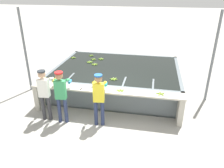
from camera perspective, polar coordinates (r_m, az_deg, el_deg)
The scene contains 20 objects.
ground_plane at distance 7.06m, azimuth -2.05°, elevation -9.03°, with size 80.00×80.00×0.00m, color #A3A099.
wash_tank at distance 8.84m, azimuth 1.30°, elevation 1.57°, with size 4.83×3.73×0.93m.
work_ledge at distance 6.91m, azimuth -1.71°, elevation -3.41°, with size 4.83×0.45×0.93m.
worker_0 at distance 6.87m, azimuth -17.25°, elevation -1.61°, with size 0.45×0.73×1.65m.
worker_1 at distance 6.61m, azimuth -13.18°, elevation -2.10°, with size 0.46×0.74×1.66m.
worker_2 at distance 6.32m, azimuth -3.44°, elevation -2.89°, with size 0.46×0.74×1.64m.
banana_bunch_floating_0 at distance 7.51m, azimuth 0.43°, elevation 1.31°, with size 0.28×0.27×0.08m.
banana_bunch_floating_1 at distance 9.63m, azimuth -2.90°, elevation 6.56°, with size 0.27×0.28×0.08m.
banana_bunch_floating_2 at distance 10.15m, azimuth -5.47°, elevation 7.42°, with size 0.28×0.28×0.08m.
banana_bunch_floating_3 at distance 9.60m, azimuth -4.87°, elevation 6.45°, with size 0.28×0.28×0.08m.
banana_bunch_floating_4 at distance 9.27m, azimuth -5.88°, elevation 5.74°, with size 0.28×0.28×0.08m.
banana_bunch_floating_5 at distance 9.94m, azimuth -10.11°, elevation 6.78°, with size 0.28×0.28×0.08m.
banana_bunch_floating_6 at distance 8.97m, azimuth -4.58°, elevation 5.16°, with size 0.27×0.28×0.08m.
banana_bunch_ledge_0 at distance 7.56m, azimuth -17.25°, elevation 0.34°, with size 0.28×0.27×0.08m.
banana_bunch_ledge_1 at distance 6.65m, azimuth 12.52°, elevation -2.46°, with size 0.27×0.28×0.08m.
banana_bunch_ledge_2 at distance 6.70m, azimuth 2.22°, elevation -1.65°, with size 0.27×0.28×0.08m.
knife_0 at distance 6.91m, azimuth -7.69°, elevation -1.10°, with size 0.18×0.33×0.02m.
knife_1 at distance 6.91m, azimuth -4.58°, elevation -0.95°, with size 0.35×0.11×0.02m.
support_post_left at distance 8.99m, azimuth -21.73°, elevation 7.92°, with size 0.09×0.09×3.20m.
support_post_right at distance 8.29m, azimuth 24.86°, elevation 6.10°, with size 0.09×0.09×3.20m.
Camera 1 is at (1.40, -5.73, 3.89)m, focal length 35.00 mm.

